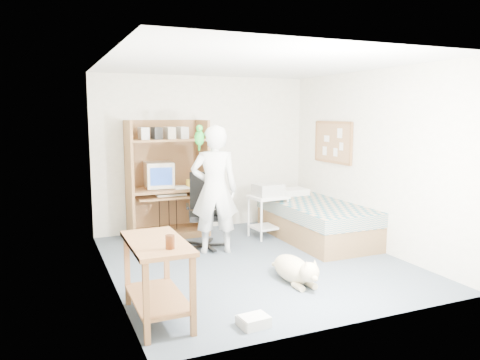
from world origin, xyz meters
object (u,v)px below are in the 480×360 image
at_px(person, 215,190).
at_px(dog, 295,269).
at_px(printer_cart, 268,210).
at_px(computer_hutch, 167,184).
at_px(side_desk, 157,268).
at_px(bed, 315,221).
at_px(office_chair, 205,221).

relative_size(person, dog, 1.84).
bearing_deg(printer_cart, person, -163.99).
relative_size(computer_hutch, side_desk, 1.80).
relative_size(bed, person, 1.16).
relative_size(office_chair, person, 0.60).
bearing_deg(printer_cart, side_desk, -142.23).
xyz_separation_m(side_desk, office_chair, (1.18, 2.09, -0.12)).
distance_m(bed, side_desk, 3.39).
bearing_deg(office_chair, computer_hutch, 126.67).
height_order(office_chair, printer_cart, office_chair).
bearing_deg(person, dog, 121.58).
distance_m(computer_hutch, bed, 2.35).
height_order(side_desk, printer_cart, side_desk).
height_order(computer_hutch, office_chair, computer_hutch).
height_order(computer_hutch, dog, computer_hutch).
bearing_deg(bed, computer_hutch, 150.71).
xyz_separation_m(computer_hutch, bed, (2.00, -1.12, -0.53)).
bearing_deg(bed, person, -178.97).
relative_size(bed, dog, 2.13).
bearing_deg(dog, printer_cart, 70.65).
height_order(dog, printer_cart, printer_cart).
height_order(side_desk, dog, side_desk).
xyz_separation_m(computer_hutch, person, (0.37, -1.15, 0.05)).
height_order(side_desk, person, person).
bearing_deg(computer_hutch, office_chair, -68.60).
bearing_deg(computer_hutch, bed, -29.29).
distance_m(computer_hutch, office_chair, 1.01).
xyz_separation_m(computer_hutch, printer_cart, (1.40, -0.71, -0.39)).
xyz_separation_m(person, dog, (0.43, -1.46, -0.72)).
relative_size(bed, printer_cart, 3.10).
distance_m(bed, office_chair, 1.69).
bearing_deg(printer_cart, bed, -41.04).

